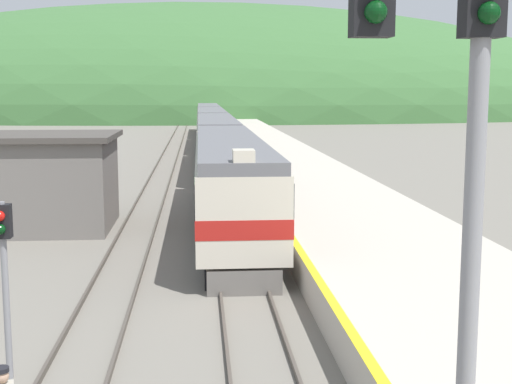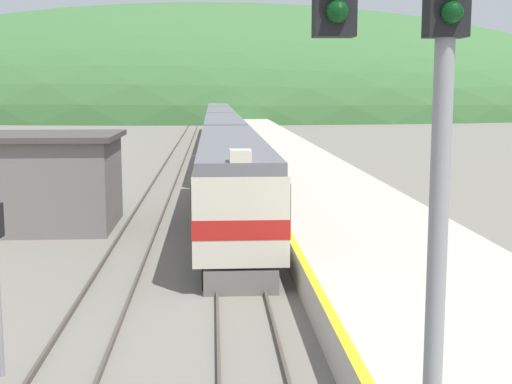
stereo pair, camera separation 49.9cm
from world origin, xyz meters
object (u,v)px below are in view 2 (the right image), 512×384
at_px(express_train_lead_car, 232,179).
at_px(signal_mast_main, 443,105).
at_px(carriage_fourth, 218,118).
at_px(carriage_third, 220,127).
at_px(carriage_second, 224,142).

xyz_separation_m(express_train_lead_car, signal_mast_main, (1.47, -24.01, 3.78)).
distance_m(express_train_lead_car, carriage_fourth, 65.56).
bearing_deg(carriage_fourth, carriage_third, -90.00).
relative_size(express_train_lead_car, signal_mast_main, 2.49).
bearing_deg(carriage_second, express_train_lead_car, -90.00).
bearing_deg(express_train_lead_car, carriage_fourth, 90.00).
bearing_deg(carriage_third, express_train_lead_car, -90.00).
bearing_deg(carriage_third, carriage_second, -90.00).
bearing_deg(carriage_fourth, express_train_lead_car, -90.00).
height_order(carriage_second, signal_mast_main, signal_mast_main).
height_order(carriage_fourth, signal_mast_main, signal_mast_main).
bearing_deg(carriage_second, carriage_fourth, 90.00).
height_order(express_train_lead_car, carriage_third, express_train_lead_car).
xyz_separation_m(carriage_second, signal_mast_main, (1.47, -46.25, 3.79)).
xyz_separation_m(carriage_second, carriage_third, (0.00, 21.66, 0.00)).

